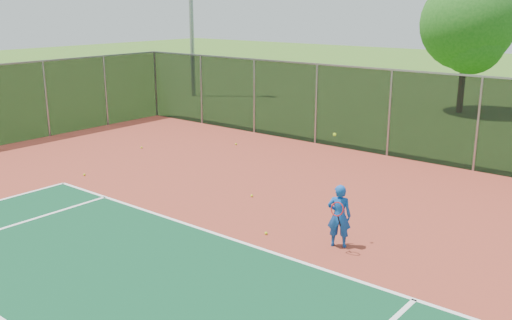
{
  "coord_description": "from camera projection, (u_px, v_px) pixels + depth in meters",
  "views": [
    {
      "loc": [
        5.55,
        -5.95,
        5.14
      ],
      "look_at": [
        -3.27,
        5.0,
        1.3
      ],
      "focal_mm": 40.0,
      "sensor_mm": 36.0,
      "label": 1
    }
  ],
  "objects": [
    {
      "name": "practice_ball_2",
      "position": [
        236.0,
        144.0,
        21.5
      ],
      "size": [
        0.07,
        0.07,
        0.07
      ],
      "primitive_type": "sphere",
      "color": "#C0E11A",
      "rests_on": "court_apron"
    },
    {
      "name": "practice_ball_0",
      "position": [
        84.0,
        175.0,
        17.63
      ],
      "size": [
        0.07,
        0.07,
        0.07
      ],
      "primitive_type": "sphere",
      "color": "#C0E11A",
      "rests_on": "court_apron"
    },
    {
      "name": "court_apron",
      "position": [
        291.0,
        288.0,
        10.68
      ],
      "size": [
        30.0,
        20.0,
        0.02
      ],
      "primitive_type": "cube",
      "color": "#9A3927",
      "rests_on": "ground"
    },
    {
      "name": "tennis_player",
      "position": [
        339.0,
        216.0,
        12.32
      ],
      "size": [
        0.61,
        0.67,
        2.49
      ],
      "color": "#124BAA",
      "rests_on": "court_apron"
    },
    {
      "name": "tree_back_left",
      "position": [
        468.0,
        28.0,
        26.9
      ],
      "size": [
        4.41,
        4.41,
        6.48
      ],
      "color": "#342213",
      "rests_on": "ground"
    },
    {
      "name": "practice_ball_5",
      "position": [
        142.0,
        148.0,
        20.97
      ],
      "size": [
        0.07,
        0.07,
        0.07
      ],
      "primitive_type": "sphere",
      "color": "#C0E11A",
      "rests_on": "court_apron"
    },
    {
      "name": "fence_back",
      "position": [
        478.0,
        123.0,
        17.78
      ],
      "size": [
        30.0,
        0.06,
        3.03
      ],
      "color": "black",
      "rests_on": "court_apron"
    },
    {
      "name": "practice_ball_1",
      "position": [
        266.0,
        233.0,
        13.12
      ],
      "size": [
        0.07,
        0.07,
        0.07
      ],
      "primitive_type": "sphere",
      "color": "#C0E11A",
      "rests_on": "court_apron"
    },
    {
      "name": "practice_ball_6",
      "position": [
        252.0,
        196.0,
        15.69
      ],
      "size": [
        0.07,
        0.07,
        0.07
      ],
      "primitive_type": "sphere",
      "color": "#C0E11A",
      "rests_on": "court_apron"
    }
  ]
}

